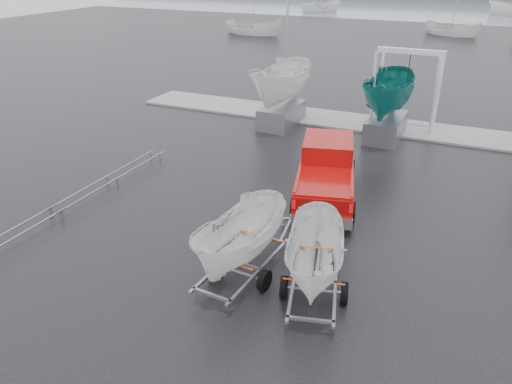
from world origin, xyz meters
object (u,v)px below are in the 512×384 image
trailer_hitched (319,215)px  trailer_parked (242,198)px  pickup_truck (326,168)px  boat_hoist (408,78)px

trailer_hitched → trailer_parked: 2.10m
pickup_truck → trailer_parked: (-0.45, -6.34, 1.51)m
trailer_parked → boat_hoist: bearing=87.4°
pickup_truck → trailer_hitched: trailer_hitched is taller
trailer_hitched → trailer_parked: size_ratio=0.97×
pickup_truck → trailer_parked: size_ratio=1.34×
trailer_hitched → boat_hoist: bearing=76.4°
pickup_truck → boat_hoist: size_ratio=1.51×
pickup_truck → trailer_parked: bearing=-108.8°
pickup_truck → trailer_parked: trailer_parked is taller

